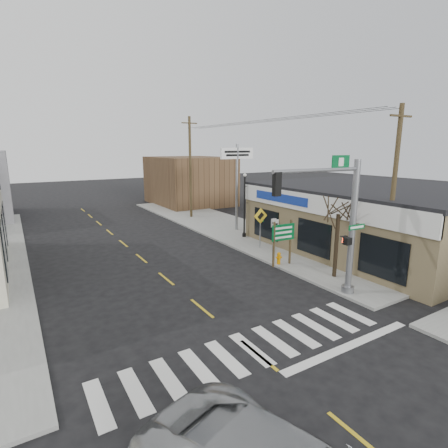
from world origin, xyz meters
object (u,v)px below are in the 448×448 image
lamp_post (245,200)px  bare_tree (339,203)px  traffic_signal_pole (342,215)px  fire_hydrant (279,258)px  dance_center_sign (237,166)px  guide_sign (283,237)px  utility_pole_far (190,167)px  utility_pole_near (393,195)px

lamp_post → bare_tree: size_ratio=0.96×
traffic_signal_pole → lamp_post: 11.36m
fire_hydrant → traffic_signal_pole: bearing=-97.4°
dance_center_sign → bare_tree: dance_center_sign is taller
guide_sign → fire_hydrant: bearing=94.9°
traffic_signal_pole → dance_center_sign: size_ratio=0.91×
lamp_post → utility_pole_far: 9.30m
lamp_post → utility_pole_near: (0.84, -11.06, 1.61)m
traffic_signal_pole → fire_hydrant: traffic_signal_pole is taller
fire_hydrant → dance_center_sign: dance_center_sign is taller
traffic_signal_pole → guide_sign: 4.95m
bare_tree → utility_pole_far: 18.40m
fire_hydrant → bare_tree: size_ratio=0.14×
bare_tree → utility_pole_near: size_ratio=0.58×
guide_sign → utility_pole_near: utility_pole_near is taller
bare_tree → utility_pole_near: utility_pole_near is taller
traffic_signal_pole → lamp_post: size_ratio=1.32×
fire_hydrant → bare_tree: bare_tree is taller
guide_sign → fire_hydrant: guide_sign is taller
traffic_signal_pole → bare_tree: traffic_signal_pole is taller
dance_center_sign → bare_tree: (-1.50, -11.56, -1.28)m
guide_sign → dance_center_sign: dance_center_sign is taller
dance_center_sign → guide_sign: bearing=-114.4°
guide_sign → dance_center_sign: bearing=77.9°
guide_sign → bare_tree: size_ratio=0.53×
dance_center_sign → utility_pole_far: 6.86m
guide_sign → fire_hydrant: size_ratio=3.68×
dance_center_sign → utility_pole_near: bearing=-97.0°
guide_sign → fire_hydrant: 1.33m
utility_pole_far → utility_pole_near: bearing=-93.8°
bare_tree → utility_pole_far: bearing=87.7°
fire_hydrant → utility_pole_near: utility_pole_near is taller
bare_tree → utility_pole_near: (1.60, -1.77, 0.49)m
traffic_signal_pole → dance_center_sign: 13.78m
lamp_post → utility_pole_near: bearing=-81.5°
utility_pole_near → utility_pole_far: utility_pole_far is taller
dance_center_sign → utility_pole_near: (0.10, -13.33, -0.79)m
guide_sign → traffic_signal_pole: bearing=-92.9°
fire_hydrant → utility_pole_far: size_ratio=0.08×
guide_sign → bare_tree: bearing=-61.4°
lamp_post → utility_pole_near: 11.21m
traffic_signal_pole → utility_pole_near: 3.48m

